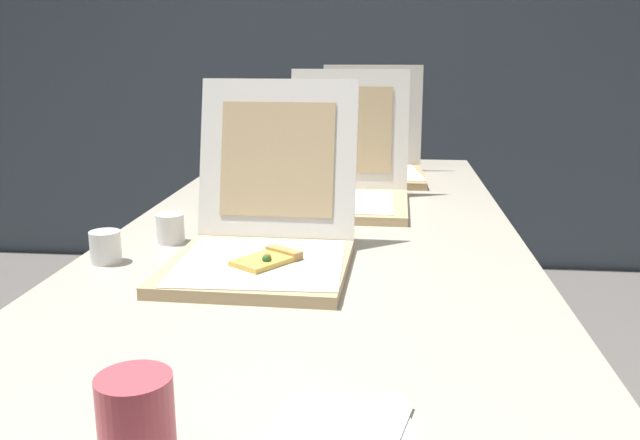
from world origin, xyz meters
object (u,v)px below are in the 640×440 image
Objects in this scene: cup_printed_front at (137,422)px; napkin_pile at (347,427)px; pizza_box_back at (372,162)px; cup_white_near_left at (106,247)px; pizza_box_front at (263,240)px; table at (318,246)px; cup_white_far at (244,190)px; pizza_box_middle at (344,187)px; cup_white_near_center at (170,228)px; cup_white_mid at (223,207)px.

napkin_pile is (0.21, 0.09, -0.05)m from cup_printed_front.
pizza_box_back reaches higher than cup_white_near_left.
napkin_pile is (0.20, -0.57, -0.05)m from pizza_box_front.
pizza_box_front is at bearing 89.44° from cup_printed_front.
pizza_box_back reaches higher than table.
cup_white_near_left is 1.00× the size of cup_white_far.
cup_white_far is at bearing 107.61° from napkin_pile.
pizza_box_back is (0.19, 0.95, 0.00)m from pizza_box_front.
pizza_box_front reaches higher than table.
cup_printed_front reaches higher than napkin_pile.
cup_white_near_left is at bearing 132.72° from napkin_pile.
cup_printed_front is at bearing -95.26° from pizza_box_middle.
pizza_box_back is 0.92m from cup_white_near_center.
pizza_box_middle is at bearing 51.32° from cup_white_near_left.
cup_white_far is 0.38× the size of napkin_pile.
cup_printed_front is at bearing -98.05° from pizza_box_back.
cup_white_near_center is at bearing -100.13° from cup_white_far.
pizza_box_middle is (0.04, 0.24, 0.10)m from table.
cup_white_far is at bearing 97.08° from cup_printed_front.
pizza_box_back is at bearing 62.57° from cup_white_near_left.
pizza_box_back reaches higher than pizza_box_middle.
pizza_box_front reaches higher than cup_white_mid.
cup_white_mid is (-0.29, -0.18, -0.02)m from pizza_box_middle.
cup_white_mid is (0.06, 0.21, 0.00)m from cup_white_near_center.
table is 0.50m from cup_white_near_left.
pizza_box_middle reaches higher than table.
pizza_box_back is at bearing 80.59° from table.
pizza_box_front is 0.60m from napkin_pile.
cup_white_mid is 0.99m from napkin_pile.
cup_white_far is at bearing 74.43° from cup_white_near_left.
pizza_box_front reaches higher than napkin_pile.
cup_white_far is at bearing -131.73° from pizza_box_back.
pizza_box_middle is 4.01× the size of cup_printed_front.
cup_white_mid is 1.00× the size of cup_white_far.
cup_white_mid reaches higher than napkin_pile.
pizza_box_back is 0.70m from cup_white_mid.
pizza_box_front is 4.39× the size of cup_printed_front.
cup_white_mid is (-0.24, 0.06, 0.08)m from table.
pizza_box_front is at bearing -102.07° from pizza_box_middle.
cup_white_far is (-0.28, 0.02, -0.02)m from pizza_box_middle.
cup_white_far is (0.07, 0.41, 0.00)m from cup_white_near_center.
pizza_box_middle is at bearing -99.92° from pizza_box_back.
pizza_box_front reaches higher than cup_white_far.
table is 4.80× the size of pizza_box_front.
pizza_box_back is at bearing 49.43° from cup_white_far.
cup_white_near_center and cup_white_far have the same top height.
pizza_box_back is 0.53m from cup_white_far.
pizza_box_front is 0.66m from cup_printed_front.
napkin_pile is at bearing -72.39° from cup_white_far.
pizza_box_back reaches higher than cup_printed_front.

